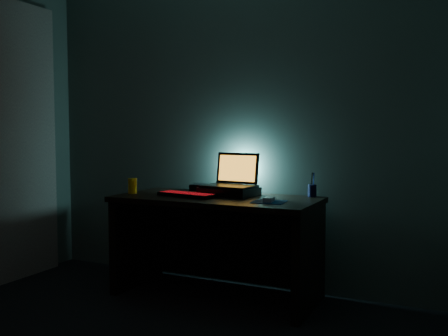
# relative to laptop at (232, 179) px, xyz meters

# --- Properties ---
(room) EXTENTS (3.50, 4.00, 2.50)m
(room) POSITION_rel_laptop_xyz_m (-0.05, -1.79, 0.38)
(room) COLOR black
(room) RESTS_ON ground
(desk) EXTENTS (1.50, 0.70, 0.75)m
(desk) POSITION_rel_laptop_xyz_m (-0.05, -0.12, -0.38)
(desk) COLOR black
(desk) RESTS_ON ground
(curtain) EXTENTS (0.06, 0.65, 2.30)m
(curtain) POSITION_rel_laptop_xyz_m (-1.76, -0.37, 0.28)
(curtain) COLOR #C2B29B
(curtain) RESTS_ON ground
(riser) EXTENTS (0.43, 0.34, 0.06)m
(riser) POSITION_rel_laptop_xyz_m (-0.00, -0.05, -0.09)
(riser) COLOR black
(riser) RESTS_ON desk
(laptop) EXTENTS (0.40, 0.32, 0.26)m
(laptop) POSITION_rel_laptop_xyz_m (0.00, 0.00, 0.00)
(laptop) COLOR black
(laptop) RESTS_ON riser
(keyboard) EXTENTS (0.48, 0.22, 0.03)m
(keyboard) POSITION_rel_laptop_xyz_m (-0.26, -0.25, -0.11)
(keyboard) COLOR black
(keyboard) RESTS_ON desk
(mousepad) EXTENTS (0.24, 0.22, 0.00)m
(mousepad) POSITION_rel_laptop_xyz_m (0.40, -0.27, -0.12)
(mousepad) COLOR navy
(mousepad) RESTS_ON desk
(mouse) EXTENTS (0.07, 0.10, 0.03)m
(mouse) POSITION_rel_laptop_xyz_m (0.40, -0.27, -0.10)
(mouse) COLOR #9E9DA3
(mouse) RESTS_ON mousepad
(pen_cup) EXTENTS (0.08, 0.08, 0.09)m
(pen_cup) POSITION_rel_laptop_xyz_m (0.59, 0.13, -0.07)
(pen_cup) COLOR black
(pen_cup) RESTS_ON desk
(juice_glass) EXTENTS (0.08, 0.08, 0.12)m
(juice_glass) POSITION_rel_laptop_xyz_m (-0.73, -0.27, -0.06)
(juice_glass) COLOR #EAAD0C
(juice_glass) RESTS_ON desk
(router) EXTENTS (0.17, 0.14, 0.05)m
(router) POSITION_rel_laptop_xyz_m (-0.34, 0.12, -0.09)
(router) COLOR black
(router) RESTS_ON desk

